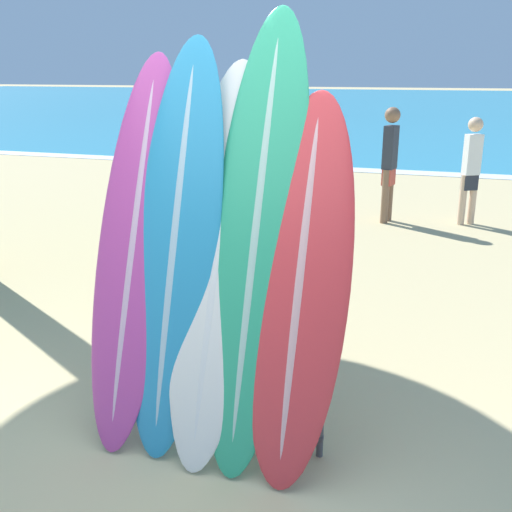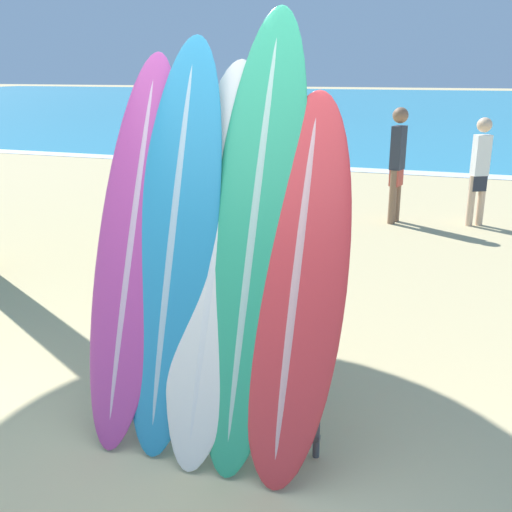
{
  "view_description": "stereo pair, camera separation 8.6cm",
  "coord_description": "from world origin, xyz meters",
  "px_view_note": "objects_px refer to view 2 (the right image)",
  "views": [
    {
      "loc": [
        1.26,
        -2.39,
        2.12
      ],
      "look_at": [
        0.06,
        1.33,
        0.91
      ],
      "focal_mm": 42.0,
      "sensor_mm": 36.0,
      "label": 1
    },
    {
      "loc": [
        1.34,
        -2.36,
        2.12
      ],
      "look_at": [
        0.06,
        1.33,
        0.91
      ],
      "focal_mm": 42.0,
      "sensor_mm": 36.0,
      "label": 2
    }
  ],
  "objects_px": {
    "surfboard_slot_1": "(174,245)",
    "surfboard_slot_4": "(297,286)",
    "surfboard_rack": "(211,365)",
    "person_mid_beach": "(480,168)",
    "surfboard_slot_3": "(254,237)",
    "person_far_left": "(172,186)",
    "surfboard_slot_0": "(134,248)",
    "surfboard_slot_2": "(215,260)",
    "person_near_water": "(397,161)"
  },
  "relations": [
    {
      "from": "surfboard_slot_1",
      "to": "surfboard_slot_4",
      "type": "relative_size",
      "value": 1.15
    },
    {
      "from": "surfboard_rack",
      "to": "person_mid_beach",
      "type": "xyz_separation_m",
      "value": [
        1.5,
        5.99,
        0.35
      ]
    },
    {
      "from": "surfboard_rack",
      "to": "surfboard_slot_3",
      "type": "distance_m",
      "value": 0.81
    },
    {
      "from": "surfboard_slot_3",
      "to": "person_far_left",
      "type": "xyz_separation_m",
      "value": [
        -2.07,
        3.05,
        -0.38
      ]
    },
    {
      "from": "surfboard_slot_0",
      "to": "surfboard_slot_2",
      "type": "bearing_deg",
      "value": 0.64
    },
    {
      "from": "surfboard_rack",
      "to": "surfboard_slot_2",
      "type": "distance_m",
      "value": 0.63
    },
    {
      "from": "surfboard_slot_3",
      "to": "surfboard_slot_0",
      "type": "bearing_deg",
      "value": -176.0
    },
    {
      "from": "surfboard_slot_2",
      "to": "person_mid_beach",
      "type": "relative_size",
      "value": 1.45
    },
    {
      "from": "surfboard_slot_3",
      "to": "surfboard_slot_4",
      "type": "xyz_separation_m",
      "value": [
        0.27,
        -0.09,
        -0.23
      ]
    },
    {
      "from": "surfboard_slot_4",
      "to": "surfboard_slot_0",
      "type": "bearing_deg",
      "value": 177.84
    },
    {
      "from": "person_near_water",
      "to": "person_far_left",
      "type": "xyz_separation_m",
      "value": [
        -2.22,
        -2.63,
        -0.03
      ]
    },
    {
      "from": "person_far_left",
      "to": "surfboard_slot_1",
      "type": "bearing_deg",
      "value": 103.4
    },
    {
      "from": "surfboard_slot_1",
      "to": "surfboard_slot_4",
      "type": "xyz_separation_m",
      "value": [
        0.74,
        -0.04,
        -0.15
      ]
    },
    {
      "from": "surfboard_slot_0",
      "to": "person_mid_beach",
      "type": "bearing_deg",
      "value": 71.36
    },
    {
      "from": "surfboard_slot_4",
      "to": "person_far_left",
      "type": "height_order",
      "value": "surfboard_slot_4"
    },
    {
      "from": "person_far_left",
      "to": "surfboard_slot_4",
      "type": "bearing_deg",
      "value": 112.82
    },
    {
      "from": "person_mid_beach",
      "to": "surfboard_slot_3",
      "type": "bearing_deg",
      "value": -132.24
    },
    {
      "from": "surfboard_slot_1",
      "to": "surfboard_slot_3",
      "type": "relative_size",
      "value": 0.94
    },
    {
      "from": "surfboard_slot_0",
      "to": "person_near_water",
      "type": "xyz_separation_m",
      "value": [
        0.89,
        5.73,
        -0.23
      ]
    },
    {
      "from": "surfboard_slot_4",
      "to": "surfboard_slot_2",
      "type": "bearing_deg",
      "value": 174.88
    },
    {
      "from": "surfboard_slot_1",
      "to": "surfboard_slot_2",
      "type": "relative_size",
      "value": 1.06
    },
    {
      "from": "surfboard_slot_3",
      "to": "person_far_left",
      "type": "distance_m",
      "value": 3.7
    },
    {
      "from": "person_near_water",
      "to": "person_far_left",
      "type": "relative_size",
      "value": 1.03
    },
    {
      "from": "surfboard_slot_0",
      "to": "person_near_water",
      "type": "relative_size",
      "value": 1.37
    },
    {
      "from": "surfboard_rack",
      "to": "surfboard_slot_1",
      "type": "relative_size",
      "value": 0.57
    },
    {
      "from": "surfboard_slot_0",
      "to": "surfboard_slot_4",
      "type": "xyz_separation_m",
      "value": [
        1.01,
        -0.04,
        -0.1
      ]
    },
    {
      "from": "surfboard_rack",
      "to": "surfboard_slot_4",
      "type": "xyz_separation_m",
      "value": [
        0.5,
        0.02,
        0.54
      ]
    },
    {
      "from": "surfboard_slot_1",
      "to": "surfboard_slot_3",
      "type": "xyz_separation_m",
      "value": [
        0.47,
        0.05,
        0.08
      ]
    },
    {
      "from": "surfboard_rack",
      "to": "surfboard_slot_2",
      "type": "bearing_deg",
      "value": 78.0
    },
    {
      "from": "person_near_water",
      "to": "person_mid_beach",
      "type": "relative_size",
      "value": 1.08
    },
    {
      "from": "surfboard_rack",
      "to": "surfboard_slot_3",
      "type": "height_order",
      "value": "surfboard_slot_3"
    },
    {
      "from": "surfboard_slot_0",
      "to": "surfboard_slot_2",
      "type": "height_order",
      "value": "surfboard_slot_0"
    },
    {
      "from": "person_far_left",
      "to": "person_near_water",
      "type": "bearing_deg",
      "value": -144.19
    },
    {
      "from": "surfboard_slot_0",
      "to": "surfboard_slot_2",
      "type": "xyz_separation_m",
      "value": [
        0.52,
        0.01,
        -0.02
      ]
    },
    {
      "from": "surfboard_slot_1",
      "to": "person_far_left",
      "type": "relative_size",
      "value": 1.47
    },
    {
      "from": "surfboard_slot_4",
      "to": "person_far_left",
      "type": "relative_size",
      "value": 1.28
    },
    {
      "from": "surfboard_rack",
      "to": "surfboard_slot_1",
      "type": "xyz_separation_m",
      "value": [
        -0.24,
        0.06,
        0.69
      ]
    },
    {
      "from": "surfboard_slot_3",
      "to": "person_mid_beach",
      "type": "bearing_deg",
      "value": 77.84
    },
    {
      "from": "surfboard_slot_0",
      "to": "surfboard_slot_1",
      "type": "distance_m",
      "value": 0.27
    },
    {
      "from": "surfboard_slot_0",
      "to": "surfboard_slot_4",
      "type": "height_order",
      "value": "surfboard_slot_0"
    },
    {
      "from": "surfboard_slot_0",
      "to": "person_mid_beach",
      "type": "xyz_separation_m",
      "value": [
        2.0,
        5.93,
        -0.3
      ]
    },
    {
      "from": "surfboard_slot_1",
      "to": "surfboard_slot_3",
      "type": "height_order",
      "value": "surfboard_slot_3"
    },
    {
      "from": "surfboard_slot_0",
      "to": "surfboard_slot_3",
      "type": "distance_m",
      "value": 0.75
    },
    {
      "from": "surfboard_slot_4",
      "to": "person_near_water",
      "type": "relative_size",
      "value": 1.24
    },
    {
      "from": "surfboard_rack",
      "to": "surfboard_slot_4",
      "type": "height_order",
      "value": "surfboard_slot_4"
    },
    {
      "from": "person_mid_beach",
      "to": "person_near_water",
      "type": "bearing_deg",
      "value": 160.48
    },
    {
      "from": "surfboard_slot_3",
      "to": "person_far_left",
      "type": "height_order",
      "value": "surfboard_slot_3"
    },
    {
      "from": "person_near_water",
      "to": "person_mid_beach",
      "type": "bearing_deg",
      "value": 114.56
    },
    {
      "from": "surfboard_slot_4",
      "to": "person_mid_beach",
      "type": "distance_m",
      "value": 6.06
    },
    {
      "from": "surfboard_rack",
      "to": "surfboard_slot_3",
      "type": "xyz_separation_m",
      "value": [
        0.23,
        0.11,
        0.77
      ]
    }
  ]
}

